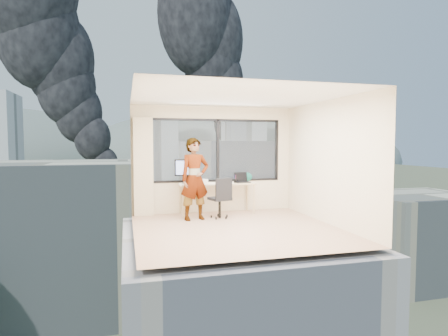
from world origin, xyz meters
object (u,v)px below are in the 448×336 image
object	(u,v)px
monitor	(187,171)
laptop	(243,178)
chair	(220,197)
person	(195,179)
handbag	(247,177)
desk	(217,198)
game_console	(199,181)

from	to	relation	value
monitor	laptop	xyz separation A→B (m)	(1.34, -0.16, -0.18)
chair	person	size ratio (longest dim) A/B	0.52
chair	monitor	xyz separation A→B (m)	(-0.65, 0.62, 0.57)
laptop	handbag	world-z (taller)	same
monitor	person	bearing A→B (deg)	-78.93
monitor	laptop	world-z (taller)	monitor
desk	laptop	distance (m)	0.79
monitor	desk	bearing A→B (deg)	-2.24
person	handbag	world-z (taller)	person
chair	laptop	xyz separation A→B (m)	(0.69, 0.46, 0.39)
person	laptop	distance (m)	1.37
desk	game_console	world-z (taller)	game_console
handbag	person	bearing A→B (deg)	-144.85
handbag	desk	bearing A→B (deg)	-160.31
laptop	desk	bearing A→B (deg)	167.25
monitor	handbag	world-z (taller)	monitor
desk	game_console	size ratio (longest dim) A/B	5.31
handbag	chair	bearing A→B (deg)	-133.29
chair	game_console	xyz separation A→B (m)	(-0.32, 0.75, 0.32)
chair	monitor	world-z (taller)	monitor
chair	laptop	world-z (taller)	laptop
game_console	laptop	xyz separation A→B (m)	(1.01, -0.29, 0.07)
desk	handbag	world-z (taller)	handbag
game_console	chair	bearing A→B (deg)	-80.43
desk	chair	distance (m)	0.54
desk	game_console	distance (m)	0.61
desk	laptop	size ratio (longest dim) A/B	4.95
desk	monitor	distance (m)	0.98
monitor	game_console	bearing A→B (deg)	27.39
monitor	laptop	size ratio (longest dim) A/B	1.60
chair	handbag	size ratio (longest dim) A/B	3.27
laptop	chair	bearing A→B (deg)	-153.05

